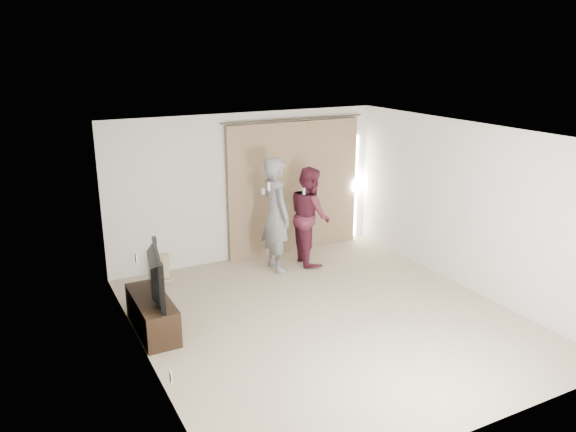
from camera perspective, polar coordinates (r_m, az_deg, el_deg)
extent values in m
plane|color=tan|center=(8.05, 3.96, -10.28)|extent=(5.50, 5.50, 0.00)
cube|color=silver|center=(9.91, -4.16, 2.98)|extent=(5.00, 0.04, 2.60)
cube|color=silver|center=(6.66, -14.58, -4.52)|extent=(0.04, 5.50, 2.60)
cube|color=silver|center=(7.07, -15.15, -4.19)|extent=(0.02, 0.08, 0.12)
cube|color=silver|center=(6.33, -11.80, -15.70)|extent=(0.02, 0.08, 0.12)
cube|color=white|center=(7.25, 4.38, 8.34)|extent=(5.00, 5.50, 0.01)
cube|color=#A28363|center=(10.25, 0.64, 2.91)|extent=(2.60, 0.10, 2.40)
cylinder|color=brown|center=(10.02, 0.66, 9.81)|extent=(2.80, 0.03, 0.03)
cube|color=white|center=(11.00, 6.81, 2.96)|extent=(0.08, 0.04, 2.00)
cube|color=black|center=(7.81, -13.62, -9.67)|extent=(0.43, 1.25, 0.48)
imported|color=black|center=(7.58, -13.91, -5.80)|extent=(0.35, 1.16, 0.66)
cylinder|color=tan|center=(9.48, -12.43, -6.14)|extent=(0.32, 0.32, 0.05)
cylinder|color=tan|center=(9.40, -12.51, -4.93)|extent=(0.18, 0.18, 0.38)
imported|color=slate|center=(9.38, -1.21, 0.17)|extent=(0.47, 0.72, 1.95)
cube|color=silver|center=(9.08, -1.97, 3.01)|extent=(0.04, 0.04, 0.14)
cube|color=silver|center=(9.30, -2.55, 2.51)|extent=(0.05, 0.05, 0.09)
imported|color=#5C1F30|center=(9.74, 2.23, 0.06)|extent=(0.77, 0.93, 1.71)
cube|color=silver|center=(9.45, 1.61, 2.42)|extent=(0.04, 0.04, 0.14)
cube|color=silver|center=(9.66, 0.97, 2.05)|extent=(0.05, 0.05, 0.09)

